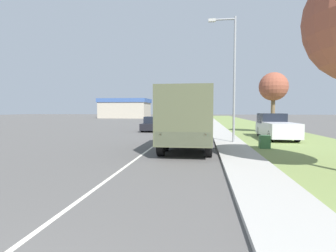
{
  "coord_description": "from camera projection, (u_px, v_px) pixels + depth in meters",
  "views": [
    {
      "loc": [
        2.85,
        -0.8,
        2.1
      ],
      "look_at": [
        0.81,
        14.43,
        1.17
      ],
      "focal_mm": 28.0,
      "sensor_mm": 36.0,
      "label": 1
    }
  ],
  "objects": [
    {
      "name": "car_second_ahead",
      "position": [
        193.0,
        121.0,
        33.72
      ],
      "size": [
        1.85,
        4.05,
        1.44
      ],
      "color": "tan",
      "rests_on": "ground"
    },
    {
      "name": "military_truck",
      "position": [
        187.0,
        117.0,
        13.75
      ],
      "size": [
        2.46,
        6.56,
        3.18
      ],
      "color": "#474C38",
      "rests_on": "ground"
    },
    {
      "name": "lane_centre_stripe",
      "position": [
        185.0,
        124.0,
        40.87
      ],
      "size": [
        0.12,
        120.0,
        0.0
      ],
      "color": "silver",
      "rests_on": "ground"
    },
    {
      "name": "car_nearest_ahead",
      "position": [
        153.0,
        124.0,
        26.41
      ],
      "size": [
        1.75,
        4.14,
        1.46
      ],
      "color": "black",
      "rests_on": "ground"
    },
    {
      "name": "grass_strip_right",
      "position": [
        243.0,
        124.0,
        39.69
      ],
      "size": [
        7.0,
        120.0,
        0.02
      ],
      "color": "olive",
      "rests_on": "ground"
    },
    {
      "name": "sidewalk_right",
      "position": [
        214.0,
        123.0,
        40.27
      ],
      "size": [
        1.8,
        120.0,
        0.12
      ],
      "color": "#ADAAA3",
      "rests_on": "ground"
    },
    {
      "name": "utility_box",
      "position": [
        265.0,
        142.0,
        14.31
      ],
      "size": [
        0.55,
        0.45,
        0.7
      ],
      "color": "#3D7042",
      "rests_on": "grass_strip_right"
    },
    {
      "name": "pickup_truck",
      "position": [
        276.0,
        127.0,
        19.19
      ],
      "size": [
        1.93,
        5.25,
        1.83
      ],
      "color": "silver",
      "rests_on": "grass_strip_right"
    },
    {
      "name": "ground_plane",
      "position": [
        185.0,
        124.0,
        40.87
      ],
      "size": [
        180.0,
        180.0,
        0.0
      ],
      "primitive_type": "plane",
      "color": "#565451"
    },
    {
      "name": "car_third_ahead",
      "position": [
        197.0,
        118.0,
        46.46
      ],
      "size": [
        1.76,
        4.9,
        1.5
      ],
      "color": "#B7BABF",
      "rests_on": "ground"
    },
    {
      "name": "building_distant",
      "position": [
        125.0,
        108.0,
        70.67
      ],
      "size": [
        12.78,
        9.04,
        5.16
      ],
      "color": "#B2A893",
      "rests_on": "ground"
    },
    {
      "name": "tree_mid_right",
      "position": [
        273.0,
        87.0,
        23.65
      ],
      "size": [
        2.56,
        2.56,
        5.5
      ],
      "color": "brown",
      "rests_on": "grass_strip_right"
    },
    {
      "name": "lamp_post",
      "position": [
        231.0,
        69.0,
        16.13
      ],
      "size": [
        1.69,
        0.24,
        7.69
      ],
      "color": "gray",
      "rests_on": "sidewalk_right"
    }
  ]
}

